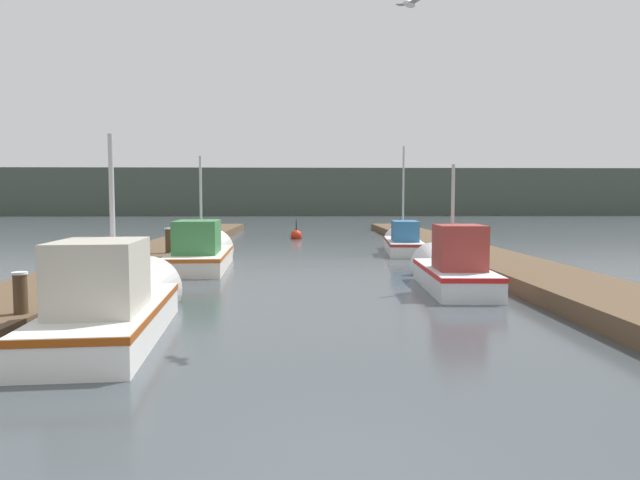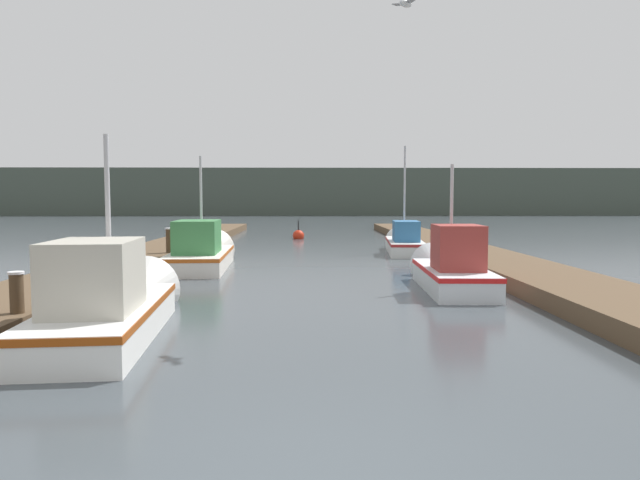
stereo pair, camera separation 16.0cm
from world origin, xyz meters
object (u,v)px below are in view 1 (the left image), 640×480
object	(u,v)px
fishing_boat_1	(450,268)
mooring_piling_0	(473,254)
mooring_piling_1	(21,305)
fishing_boat_2	(203,252)
seagull_lead	(409,4)
fishing_boat_0	(118,302)
mooring_piling_2	(170,246)
fishing_boat_3	(402,241)
channel_buoy	(296,236)

from	to	relation	value
fishing_boat_1	mooring_piling_0	bearing A→B (deg)	63.46
mooring_piling_1	fishing_boat_2	bearing A→B (deg)	82.77
fishing_boat_2	seagull_lead	distance (m)	10.98
fishing_boat_1	fishing_boat_2	bearing A→B (deg)	149.13
fishing_boat_1	seagull_lead	size ratio (longest dim) A/B	9.37
fishing_boat_0	mooring_piling_0	distance (m)	10.38
fishing_boat_1	mooring_piling_2	world-z (taller)	fishing_boat_1
mooring_piling_1	fishing_boat_3	bearing A→B (deg)	59.04
mooring_piling_2	seagull_lead	bearing A→B (deg)	-54.66
fishing_boat_0	seagull_lead	xyz separation A→B (m)	(4.90, 0.68, 5.07)
mooring_piling_0	mooring_piling_1	distance (m)	11.72
fishing_boat_2	mooring_piling_2	size ratio (longest dim) A/B	4.89
fishing_boat_1	fishing_boat_2	size ratio (longest dim) A/B	0.81
mooring_piling_1	fishing_boat_1	bearing A→B (deg)	31.31
fishing_boat_0	seagull_lead	bearing A→B (deg)	3.04
fishing_boat_3	mooring_piling_0	size ratio (longest dim) A/B	4.82
fishing_boat_1	mooring_piling_0	size ratio (longest dim) A/B	4.14
fishing_boat_3	mooring_piling_2	world-z (taller)	fishing_boat_3
fishing_boat_0	mooring_piling_2	world-z (taller)	fishing_boat_0
mooring_piling_0	seagull_lead	xyz separation A→B (m)	(-3.02, -6.03, 4.97)
fishing_boat_3	mooring_piling_0	xyz separation A→B (m)	(0.81, -7.00, 0.16)
seagull_lead	mooring_piling_0	bearing A→B (deg)	116.37
fishing_boat_1	mooring_piling_2	xyz separation A→B (m)	(-8.03, 5.02, 0.14)
channel_buoy	fishing_boat_3	bearing A→B (deg)	-59.06
mooring_piling_0	channel_buoy	world-z (taller)	mooring_piling_0
fishing_boat_1	seagull_lead	world-z (taller)	seagull_lead
fishing_boat_1	channel_buoy	distance (m)	17.10
mooring_piling_0	fishing_boat_0	bearing A→B (deg)	-139.70
fishing_boat_3	mooring_piling_2	bearing A→B (deg)	-148.40
mooring_piling_0	seagull_lead	size ratio (longest dim) A/B	2.26
mooring_piling_1	seagull_lead	size ratio (longest dim) A/B	2.05
fishing_boat_3	mooring_piling_2	xyz separation A→B (m)	(-8.46, -4.21, 0.19)
fishing_boat_0	channel_buoy	size ratio (longest dim) A/B	4.87
fishing_boat_0	fishing_boat_2	bearing A→B (deg)	86.31
fishing_boat_0	mooring_piling_1	size ratio (longest dim) A/B	5.21
channel_buoy	seagull_lead	xyz separation A→B (m)	(2.22, -20.42, 5.38)
channel_buoy	fishing_boat_2	bearing A→B (deg)	-103.28
fishing_boat_2	mooring_piling_0	bearing A→B (deg)	-18.54
fishing_boat_2	seagull_lead	size ratio (longest dim) A/B	11.60
fishing_boat_3	fishing_boat_1	bearing A→B (deg)	-87.51
mooring_piling_1	channel_buoy	bearing A→B (deg)	79.34
mooring_piling_1	channel_buoy	distance (m)	21.90
fishing_boat_0	mooring_piling_0	bearing A→B (deg)	35.43
mooring_piling_0	mooring_piling_2	distance (m)	9.68
channel_buoy	seagull_lead	size ratio (longest dim) A/B	2.20
seagull_lead	mooring_piling_1	bearing A→B (deg)	-117.06
fishing_boat_2	fishing_boat_3	xyz separation A→B (m)	(7.29, 4.72, -0.05)
fishing_boat_3	channel_buoy	bearing A→B (deg)	126.06
mooring_piling_1	seagull_lead	bearing A→B (deg)	9.98
fishing_boat_2	channel_buoy	bearing A→B (deg)	73.86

